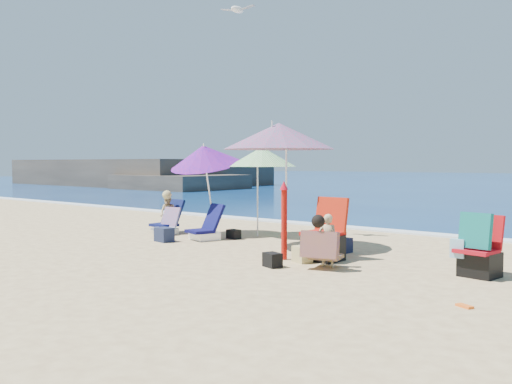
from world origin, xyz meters
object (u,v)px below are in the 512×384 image
Objects in this scene: furled_umbrella at (284,216)px; person_left at (168,214)px; umbrella_blue at (204,156)px; seagull at (237,10)px; umbrella_striped at (262,157)px; person_center at (324,242)px; umbrella_turquoise at (279,136)px; camp_chair_right at (479,254)px; chair_navy at (206,230)px; chair_rainbow at (167,227)px; camp_chair_left at (324,242)px.

furled_umbrella is 4.52m from person_left.
seagull reaches higher than umbrella_blue.
umbrella_striped is 2.52× the size of seagull.
umbrella_striped reaches higher than person_center.
umbrella_turquoise reaches higher than camp_chair_right.
chair_navy reaches higher than chair_rainbow.
furled_umbrella is at bearing -145.03° from camp_chair_left.
person_left reaches higher than chair_navy.
umbrella_blue is at bearing -156.69° from seagull.
chair_rainbow is (-1.31, 0.02, -0.04)m from chair_navy.
umbrella_turquoise is 1.37× the size of umbrella_striped.
umbrella_blue is 4.93m from person_center.
umbrella_turquoise is 2.76m from chair_navy.
umbrella_turquoise reaches higher than furled_umbrella.
person_left is at bearing 133.01° from chair_rainbow.
umbrella_blue is at bearing 156.42° from furled_umbrella.
chair_rainbow is 0.64× the size of camp_chair_left.
chair_rainbow is at bearing 173.26° from camp_chair_left.
umbrella_striped reaches higher than furled_umbrella.
seagull reaches higher than furled_umbrella.
seagull reaches higher than chair_navy.
camp_chair_left is 1.31× the size of seagull.
umbrella_turquoise reaches higher than camp_chair_left.
camp_chair_left is at bearing -15.43° from umbrella_blue.
umbrella_striped is 3.31m from furled_umbrella.
camp_chair_right is (2.50, 0.25, 0.02)m from camp_chair_left.
umbrella_striped is 2.38× the size of person_center.
person_left is (-1.53, 0.26, 0.26)m from chair_navy.
umbrella_turquoise is 2.60m from umbrella_blue.
umbrella_blue is at bearing 172.53° from camp_chair_right.
seagull is at bearing 81.38° from chair_navy.
umbrella_striped is at bearing 139.79° from umbrella_turquoise.
camp_chair_right is (6.49, -0.85, -1.49)m from umbrella_blue.
umbrella_blue is 1.68m from person_left.
chair_rainbow is 4.73m from camp_chair_left.
person_center is (0.41, -0.63, 0.10)m from camp_chair_left.
furled_umbrella is at bearing -12.94° from chair_rainbow.
person_left is (-3.45, 0.17, -1.72)m from umbrella_turquoise.
camp_chair_left is at bearing -174.27° from camp_chair_right.
chair_navy is at bearing 163.02° from person_center.
camp_chair_left is (2.83, -1.78, -1.48)m from umbrella_striped.
seagull reaches higher than camp_chair_left.
person_left is at bearing -154.60° from umbrella_striped.
person_center is at bearing -33.77° from umbrella_turquoise.
person_left reaches higher than chair_rainbow.
seagull is (1.44, 0.87, 4.92)m from chair_rainbow.
person_center is (1.86, -1.25, -1.76)m from umbrella_turquoise.
umbrella_turquoise is at bearing -40.21° from umbrella_striped.
umbrella_striped is at bearing 136.20° from furled_umbrella.
camp_chair_right is at bearing 22.74° from person_center.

